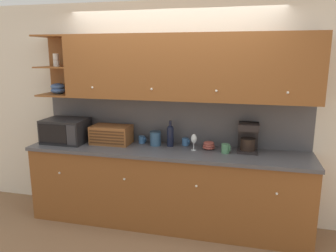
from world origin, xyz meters
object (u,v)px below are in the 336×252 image
wine_glass (194,139)px  coffee_maker (248,137)px  mug_patterned_third (226,149)px  mug_blue_second (142,140)px  bread_box (111,135)px  storage_canister (155,138)px  mug (186,142)px  bowl_stack_on_counter (209,145)px  microwave (66,131)px  wine_bottle (170,135)px

wine_glass → coffee_maker: (0.59, 0.09, 0.03)m
mug_patterned_third → coffee_maker: size_ratio=0.31×
mug_blue_second → mug_patterned_third: 1.04m
mug_blue_second → wine_glass: 0.69m
mug_patterned_third → bread_box: bearing=177.1°
storage_canister → mug: 0.36m
mug_blue_second → coffee_maker: (1.26, -0.05, 0.12)m
bowl_stack_on_counter → mug_patterned_third: size_ratio=1.39×
microwave → wine_bottle: 1.30m
storage_canister → mug_patterned_third: (0.84, -0.12, -0.04)m
bread_box → mug_patterned_third: (1.39, -0.07, -0.06)m
microwave → coffee_maker: 2.19m
bowl_stack_on_counter → coffee_maker: coffee_maker is taller
microwave → wine_glass: bearing=1.2°
wine_bottle → wine_glass: 0.31m
wine_glass → coffee_maker: bearing=9.0°
mug_blue_second → wine_glass: size_ratio=0.48×
bread_box → coffee_maker: (1.62, 0.05, 0.05)m
mug_blue_second → bowl_stack_on_counter: bearing=-4.7°
mug → wine_glass: bearing=-53.4°
mug → microwave: bearing=-172.1°
storage_canister → wine_glass: bearing=-10.6°
bowl_stack_on_counter → mug_blue_second: bearing=175.3°
mug_blue_second → bowl_stack_on_counter: (0.83, -0.07, 0.00)m
mug_blue_second → mug: size_ratio=0.98×
mug → mug_patterned_third: (0.49, -0.20, 0.01)m
storage_canister → bowl_stack_on_counter: (0.64, -0.01, -0.04)m
wine_bottle → mug_patterned_third: 0.67m
storage_canister → bread_box: bearing=-175.2°
bread_box → storage_canister: (0.55, 0.05, -0.02)m
microwave → mug_patterned_third: 1.96m
wine_bottle → storage_canister: bearing=-178.5°
microwave → mug: (1.47, 0.20, -0.10)m
microwave → mug_patterned_third: bearing=0.2°
mug_blue_second → mug: same height
bowl_stack_on_counter → mug: bearing=162.1°
microwave → mug_blue_second: size_ratio=5.67×
mug_blue_second → wine_bottle: (0.37, -0.05, 0.10)m
bread_box → wine_glass: 1.03m
wine_bottle → wine_glass: (0.30, -0.09, -0.01)m
storage_canister → wine_bottle: 0.19m
wine_bottle → wine_glass: wine_bottle is taller
bread_box → wine_glass: size_ratio=2.50×
mug_blue_second → wine_bottle: 0.38m
wine_glass → storage_canister: bearing=169.4°
wine_bottle → mug_patterned_third: size_ratio=3.01×
bowl_stack_on_counter → coffee_maker: size_ratio=0.44×
mug → storage_canister: bearing=-167.0°
mug_blue_second → mug: 0.54m
storage_canister → wine_bottle: bearing=1.5°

